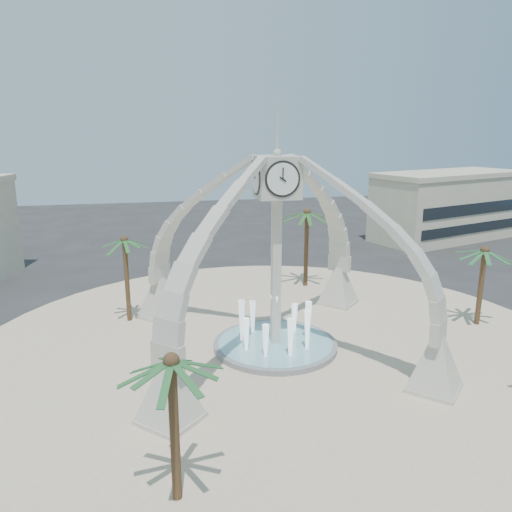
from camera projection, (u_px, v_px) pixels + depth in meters
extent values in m
plane|color=#282828|center=(275.00, 348.00, 32.42)|extent=(140.00, 140.00, 0.00)
cylinder|color=beige|center=(275.00, 348.00, 32.41)|extent=(40.00, 40.00, 0.06)
cube|color=#BCB6A7|center=(276.00, 276.00, 31.21)|extent=(0.55, 0.55, 9.80)
cube|color=#BCB6A7|center=(277.00, 177.00, 29.69)|extent=(2.50, 2.50, 2.50)
cone|color=#BCB6A7|center=(278.00, 121.00, 28.89)|extent=(0.20, 0.20, 4.00)
cylinder|color=white|center=(283.00, 179.00, 28.47)|extent=(1.84, 0.04, 1.84)
pyramid|color=#BCB6A7|center=(339.00, 285.00, 40.18)|extent=(3.80, 3.80, 3.20)
pyramid|color=#BCB6A7|center=(160.00, 298.00, 37.27)|extent=(3.80, 3.80, 3.20)
pyramid|color=#BCB6A7|center=(169.00, 392.00, 23.87)|extent=(3.80, 3.80, 3.20)
pyramid|color=#BCB6A7|center=(436.00, 363.00, 26.78)|extent=(3.80, 3.80, 3.20)
cylinder|color=gray|center=(275.00, 345.00, 32.37)|extent=(8.00, 8.00, 0.40)
cylinder|color=#7FB8BE|center=(275.00, 342.00, 32.32)|extent=(7.40, 7.40, 0.04)
cone|color=white|center=(276.00, 319.00, 31.92)|extent=(0.60, 0.60, 3.20)
cube|color=beige|center=(447.00, 208.00, 64.12)|extent=(21.49, 13.79, 8.00)
cube|color=beige|center=(450.00, 174.00, 63.06)|extent=(21.87, 14.17, 0.60)
cylinder|color=brown|center=(481.00, 287.00, 35.63)|extent=(0.37, 0.37, 5.69)
cylinder|color=brown|center=(127.00, 280.00, 36.23)|extent=(0.33, 0.33, 6.31)
cylinder|color=brown|center=(306.00, 249.00, 44.44)|extent=(0.40, 0.40, 6.89)
cylinder|color=brown|center=(174.00, 431.00, 18.47)|extent=(0.37, 0.37, 5.91)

